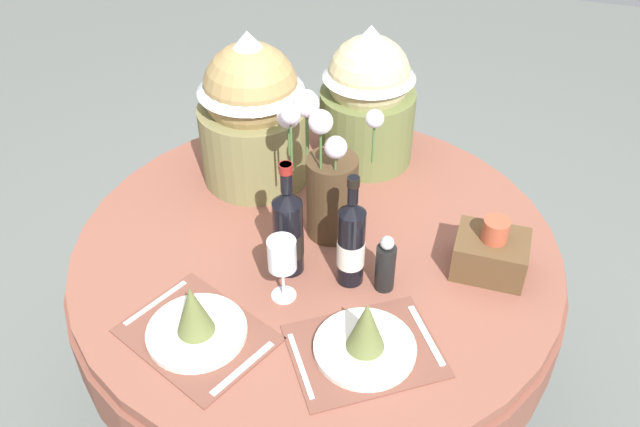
{
  "coord_description": "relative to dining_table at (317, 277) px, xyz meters",
  "views": [
    {
      "loc": [
        0.43,
        -1.34,
        2.01
      ],
      "look_at": [
        0.0,
        0.03,
        0.83
      ],
      "focal_mm": 38.29,
      "sensor_mm": 36.0,
      "label": 1
    }
  ],
  "objects": [
    {
      "name": "ground",
      "position": [
        0.0,
        0.0,
        -0.62
      ],
      "size": [
        8.0,
        8.0,
        0.0
      ],
      "primitive_type": "plane",
      "color": "slate"
    },
    {
      "name": "dining_table",
      "position": [
        0.0,
        0.0,
        0.0
      ],
      "size": [
        1.36,
        1.36,
        0.75
      ],
      "color": "brown",
      "rests_on": "ground"
    },
    {
      "name": "place_setting_left",
      "position": [
        -0.17,
        -0.4,
        0.18
      ],
      "size": [
        0.42,
        0.37,
        0.16
      ],
      "color": "brown",
      "rests_on": "dining_table"
    },
    {
      "name": "place_setting_right",
      "position": [
        0.22,
        -0.33,
        0.18
      ],
      "size": [
        0.43,
        0.41,
        0.16
      ],
      "color": "brown",
      "rests_on": "dining_table"
    },
    {
      "name": "flower_vase",
      "position": [
        0.02,
        0.06,
        0.3
      ],
      "size": [
        0.27,
        0.16,
        0.43
      ],
      "color": "#47331E",
      "rests_on": "dining_table"
    },
    {
      "name": "wine_bottle_centre",
      "position": [
        0.12,
        -0.11,
        0.26
      ],
      "size": [
        0.07,
        0.07,
        0.33
      ],
      "color": "black",
      "rests_on": "dining_table"
    },
    {
      "name": "wine_bottle_right",
      "position": [
        -0.04,
        -0.11,
        0.26
      ],
      "size": [
        0.08,
        0.08,
        0.34
      ],
      "color": "black",
      "rests_on": "dining_table"
    },
    {
      "name": "wine_glass_left",
      "position": [
        -0.02,
        -0.21,
        0.26
      ],
      "size": [
        0.07,
        0.07,
        0.18
      ],
      "color": "silver",
      "rests_on": "dining_table"
    },
    {
      "name": "pepper_mill",
      "position": [
        0.22,
        -0.11,
        0.2
      ],
      "size": [
        0.05,
        0.05,
        0.17
      ],
      "color": "black",
      "rests_on": "dining_table"
    },
    {
      "name": "gift_tub_back_left",
      "position": [
        -0.27,
        0.25,
        0.38
      ],
      "size": [
        0.32,
        0.32,
        0.48
      ],
      "color": "olive",
      "rests_on": "dining_table"
    },
    {
      "name": "gift_tub_back_centre",
      "position": [
        0.02,
        0.45,
        0.37
      ],
      "size": [
        0.29,
        0.29,
        0.45
      ],
      "color": "olive",
      "rests_on": "dining_table"
    },
    {
      "name": "woven_basket_side_right",
      "position": [
        0.46,
        0.04,
        0.19
      ],
      "size": [
        0.18,
        0.15,
        0.17
      ],
      "color": "brown",
      "rests_on": "dining_table"
    }
  ]
}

